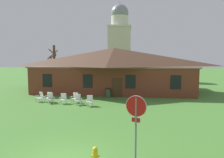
# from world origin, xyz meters

# --- Properties ---
(brick_building) EXTENTS (20.17, 10.40, 5.78)m
(brick_building) POSITION_xyz_m (0.00, 19.59, 2.95)
(brick_building) COLOR brown
(brick_building) RESTS_ON ground
(dome_tower) EXTENTS (5.18, 5.18, 17.35)m
(dome_tower) POSITION_xyz_m (-0.76, 37.37, 7.86)
(dome_tower) COLOR beige
(dome_tower) RESTS_ON ground
(stop_sign) EXTENTS (0.77, 0.28, 2.83)m
(stop_sign) POSITION_xyz_m (3.07, 0.12, 2.01)
(stop_sign) COLOR slate
(stop_sign) RESTS_ON ground
(lawn_chair_by_porch) EXTENTS (0.82, 0.85, 0.96)m
(lawn_chair_by_porch) POSITION_xyz_m (-6.47, 11.17, 0.50)
(lawn_chair_by_porch) COLOR silver
(lawn_chair_by_porch) RESTS_ON ground
(lawn_chair_near_door) EXTENTS (0.69, 0.72, 0.96)m
(lawn_chair_near_door) POSITION_xyz_m (-5.55, 11.20, 0.50)
(lawn_chair_near_door) COLOR white
(lawn_chair_near_door) RESTS_ON ground
(lawn_chair_left_end) EXTENTS (0.85, 0.87, 0.96)m
(lawn_chair_left_end) POSITION_xyz_m (-5.13, 10.65, 0.50)
(lawn_chair_left_end) COLOR silver
(lawn_chair_left_end) RESTS_ON ground
(lawn_chair_middle) EXTENTS (0.71, 0.75, 0.96)m
(lawn_chair_middle) POSITION_xyz_m (-3.83, 10.63, 0.50)
(lawn_chair_middle) COLOR white
(lawn_chair_middle) RESTS_ON ground
(lawn_chair_right_end) EXTENTS (0.70, 0.73, 0.96)m
(lawn_chair_right_end) POSITION_xyz_m (-2.88, 11.26, 0.50)
(lawn_chair_right_end) COLOR silver
(lawn_chair_right_end) RESTS_ON ground
(lawn_chair_far_side) EXTENTS (0.81, 0.85, 0.96)m
(lawn_chair_far_side) POSITION_xyz_m (-2.30, 10.36, 0.50)
(lawn_chair_far_side) COLOR white
(lawn_chair_far_side) RESTS_ON ground
(lawn_chair_under_eave) EXTENTS (0.71, 0.75, 0.96)m
(lawn_chair_under_eave) POSITION_xyz_m (-1.09, 9.95, 0.50)
(lawn_chair_under_eave) COLOR silver
(lawn_chair_under_eave) RESTS_ON ground
(bare_tree_beside_building) EXTENTS (1.81, 1.92, 6.39)m
(bare_tree_beside_building) POSITION_xyz_m (-9.51, 21.72, 3.47)
(bare_tree_beside_building) COLOR brown
(bare_tree_beside_building) RESTS_ON ground
(fire_hydrant) EXTENTS (0.36, 0.28, 0.79)m
(fire_hydrant) POSITION_xyz_m (1.51, 0.12, 0.38)
(fire_hydrant) COLOR gold
(fire_hydrant) RESTS_ON ground
(trash_bin) EXTENTS (0.56, 0.56, 0.98)m
(trash_bin) POSITION_xyz_m (-0.04, 14.29, 0.50)
(trash_bin) COLOR #335638
(trash_bin) RESTS_ON ground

